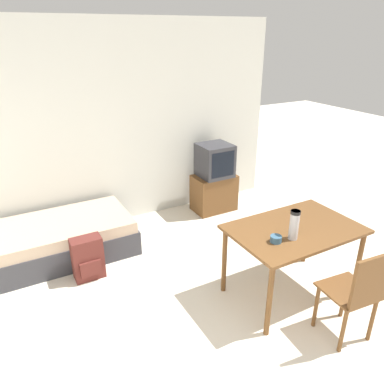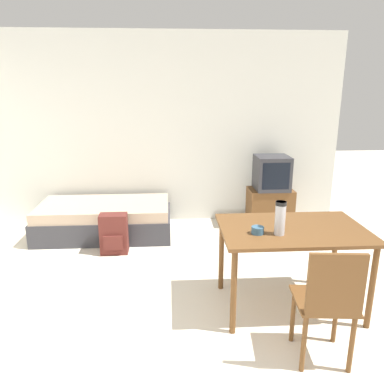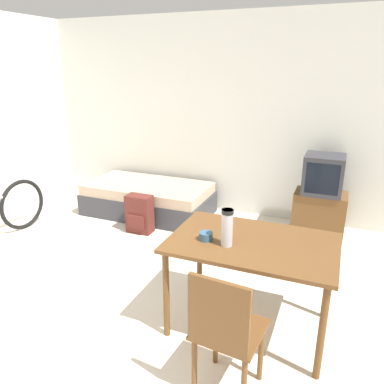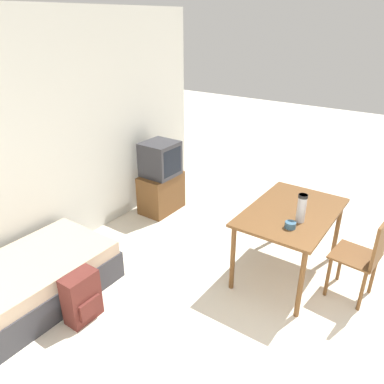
# 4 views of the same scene
# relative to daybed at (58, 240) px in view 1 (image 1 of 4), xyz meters

# --- Properties ---
(wall_back) EXTENTS (5.65, 0.06, 2.70)m
(wall_back) POSITION_rel_daybed_xyz_m (0.55, 0.57, 1.13)
(wall_back) COLOR silver
(wall_back) RESTS_ON ground_plane
(daybed) EXTENTS (1.77, 0.92, 0.44)m
(daybed) POSITION_rel_daybed_xyz_m (0.00, 0.00, 0.00)
(daybed) COLOR #333338
(daybed) RESTS_ON ground_plane
(tv) EXTENTS (0.62, 0.44, 1.03)m
(tv) POSITION_rel_daybed_xyz_m (2.32, 0.18, 0.27)
(tv) COLOR brown
(tv) RESTS_ON ground_plane
(dining_table) EXTENTS (1.26, 0.83, 0.77)m
(dining_table) POSITION_rel_daybed_xyz_m (1.95, -1.87, 0.46)
(dining_table) COLOR brown
(dining_table) RESTS_ON ground_plane
(wooden_chair) EXTENTS (0.45, 0.45, 0.92)m
(wooden_chair) POSITION_rel_daybed_xyz_m (1.97, -2.62, 0.30)
(wooden_chair) COLOR brown
(wooden_chair) RESTS_ON ground_plane
(thermos_flask) EXTENTS (0.09, 0.09, 0.29)m
(thermos_flask) POSITION_rel_daybed_xyz_m (1.78, -2.01, 0.71)
(thermos_flask) COLOR #B7B7BC
(thermos_flask) RESTS_ON dining_table
(mate_bowl) EXTENTS (0.10, 0.10, 0.06)m
(mate_bowl) POSITION_rel_daybed_xyz_m (1.61, -1.99, 0.58)
(mate_bowl) COLOR #335670
(mate_bowl) RESTS_ON dining_table
(backpack) EXTENTS (0.33, 0.21, 0.49)m
(backpack) POSITION_rel_daybed_xyz_m (0.21, -0.61, 0.03)
(backpack) COLOR #56231E
(backpack) RESTS_ON ground_plane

